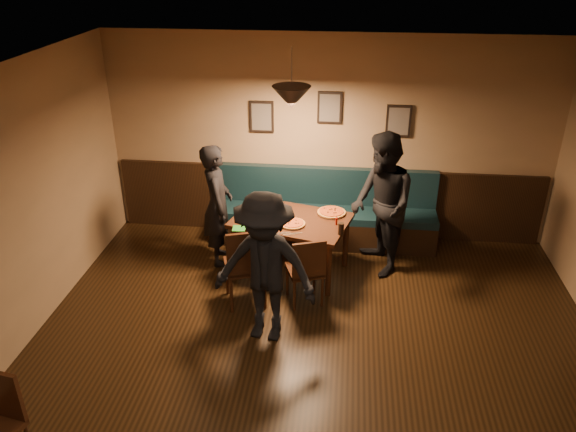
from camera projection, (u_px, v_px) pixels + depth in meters
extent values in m
plane|color=black|center=(306.00, 413.00, 5.07)|extent=(7.00, 7.00, 0.00)
plane|color=silver|center=(312.00, 109.00, 3.82)|extent=(7.00, 7.00, 0.00)
plane|color=#8C704F|center=(329.00, 140.00, 7.56)|extent=(6.00, 0.00, 6.00)
cube|color=black|center=(327.00, 201.00, 7.93)|extent=(5.88, 0.06, 1.00)
cube|color=black|center=(262.00, 117.00, 7.49)|extent=(0.32, 0.04, 0.42)
cube|color=black|center=(330.00, 108.00, 7.33)|extent=(0.32, 0.04, 0.42)
cube|color=black|center=(399.00, 121.00, 7.31)|extent=(0.32, 0.04, 0.42)
cone|color=black|center=(291.00, 97.00, 6.24)|extent=(0.44, 0.44, 0.25)
cube|color=black|center=(291.00, 245.00, 7.08)|extent=(1.56, 1.21, 0.74)
imported|color=black|center=(217.00, 205.00, 7.12)|extent=(0.51, 0.66, 1.60)
imported|color=black|center=(382.00, 205.00, 6.88)|extent=(0.93, 1.06, 1.81)
imported|color=black|center=(265.00, 268.00, 5.70)|extent=(1.16, 0.78, 1.67)
cylinder|color=orange|center=(255.00, 210.00, 7.09)|extent=(0.42, 0.42, 0.04)
cylinder|color=orange|center=(293.00, 224.00, 6.76)|extent=(0.31, 0.31, 0.04)
cylinder|color=#C07D24|center=(331.00, 212.00, 7.03)|extent=(0.37, 0.37, 0.04)
cylinder|color=black|center=(341.00, 229.00, 6.52)|extent=(0.08, 0.08, 0.14)
cylinder|color=#920C04|center=(336.00, 221.00, 6.75)|extent=(0.03, 0.03, 0.11)
cube|color=#1F7636|center=(248.00, 207.00, 7.20)|extent=(0.21, 0.21, 0.01)
cube|color=#1D6D1F|center=(239.00, 228.00, 6.68)|extent=(0.17, 0.17, 0.01)
cube|color=silver|center=(286.00, 234.00, 6.56)|extent=(0.19, 0.10, 0.00)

